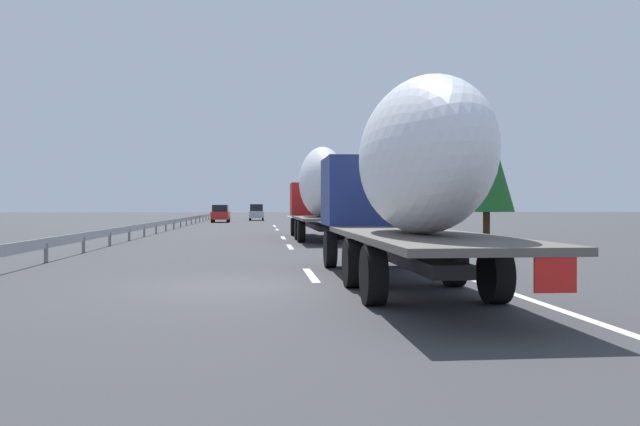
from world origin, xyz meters
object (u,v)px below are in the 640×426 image
object	(u,v)px
truck_lead	(319,189)
road_sign	(341,201)
truck_trailing	(404,177)
car_red_compact	(221,214)
car_silver_hatch	(256,212)

from	to	relation	value
truck_lead	road_sign	distance (m)	15.71
truck_trailing	road_sign	world-z (taller)	truck_trailing
car_red_compact	truck_trailing	bearing A→B (deg)	-172.48
road_sign	truck_trailing	bearing A→B (deg)	174.86
truck_trailing	truck_lead	bearing A→B (deg)	0.00
road_sign	car_red_compact	bearing A→B (deg)	26.45
truck_lead	road_sign	world-z (taller)	truck_lead
truck_lead	truck_trailing	bearing A→B (deg)	-180.00
truck_lead	road_sign	bearing A→B (deg)	-11.39
truck_trailing	car_silver_hatch	xyz separation A→B (m)	(64.33, 3.49, -1.37)
truck_lead	truck_trailing	world-z (taller)	truck_lead
car_silver_hatch	road_sign	size ratio (longest dim) A/B	1.41
car_red_compact	road_sign	xyz separation A→B (m)	(-20.94, -10.42, 1.21)
truck_lead	road_sign	xyz separation A→B (m)	(15.39, -3.10, -0.46)
truck_lead	car_red_compact	xyz separation A→B (m)	(36.33, 7.32, -1.67)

